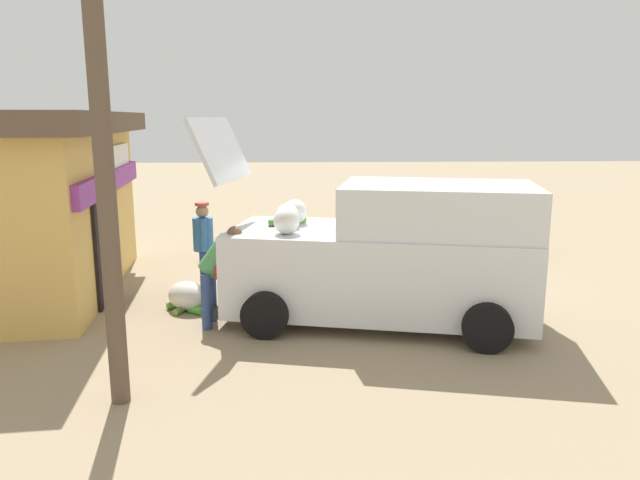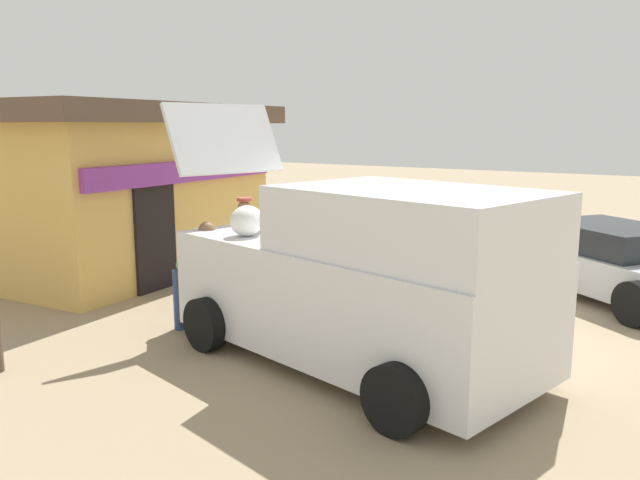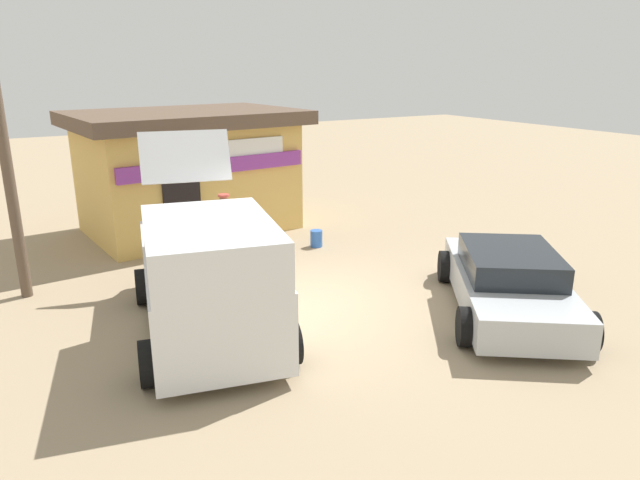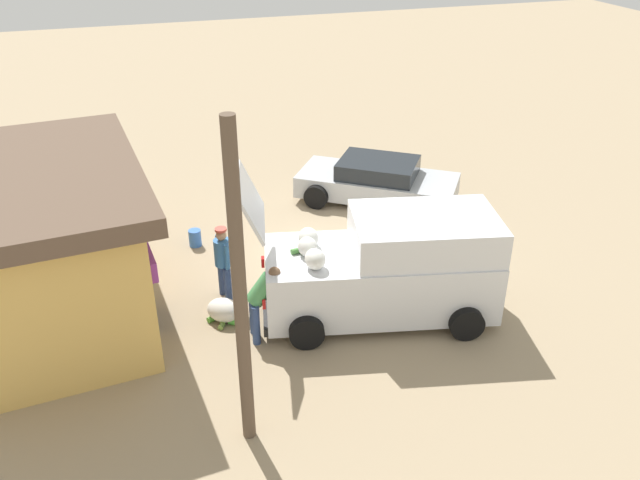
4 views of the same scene
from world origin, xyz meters
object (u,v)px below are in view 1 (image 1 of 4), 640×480
Objects in this scene: parked_sedan at (432,226)px; vendor_standing at (203,243)px; customer_bending at (218,267)px; unloaded_banana_pile at (187,296)px; storefront_bar at (8,202)px; delivery_van at (391,254)px; paint_bucket at (208,253)px.

parked_sedan is 5.86m from vendor_standing.
customer_bending is 1.72× the size of unloaded_banana_pile.
vendor_standing reaches higher than unloaded_banana_pile.
delivery_van is (-1.75, -6.28, -0.57)m from storefront_bar.
storefront_bar is at bearing 74.43° from delivery_van.
unloaded_banana_pile is 2.14× the size of paint_bucket.
parked_sedan is 5.06× the size of unloaded_banana_pile.
parked_sedan is 10.86× the size of paint_bucket.
storefront_bar is 14.64× the size of paint_bucket.
delivery_van is 3.30m from vendor_standing.
paint_bucket is (3.86, 3.25, -0.82)m from delivery_van.
delivery_van reaches higher than vendor_standing.
unloaded_banana_pile is at bearing 130.74° from parked_sedan.
paint_bucket is (2.41, 0.28, -0.72)m from vendor_standing.
unloaded_banana_pile is (-1.07, -3.14, -1.38)m from storefront_bar.
customer_bending reaches higher than unloaded_banana_pile.
delivery_van is 2.53m from customer_bending.
paint_bucket is (-1.03, 5.01, -0.35)m from parked_sedan.
paint_bucket is at bearing 101.67° from parked_sedan.
parked_sedan is at bearing -78.33° from paint_bucket.
storefront_bar is 4.23m from customer_bending.
delivery_van is 5.22m from parked_sedan.
customer_bending is at bearing -116.05° from storefront_bar.
delivery_van is 3.31m from unloaded_banana_pile.
storefront_bar is 8.69m from parked_sedan.
paint_bucket is at bearing 40.11° from delivery_van.
vendor_standing is (-3.44, 4.72, 0.36)m from parked_sedan.
storefront_bar reaches higher than delivery_van.
delivery_van reaches higher than paint_bucket.
paint_bucket is at bearing -55.12° from storefront_bar.
storefront_bar is at bearing 63.95° from customer_bending.
delivery_van reaches higher than unloaded_banana_pile.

